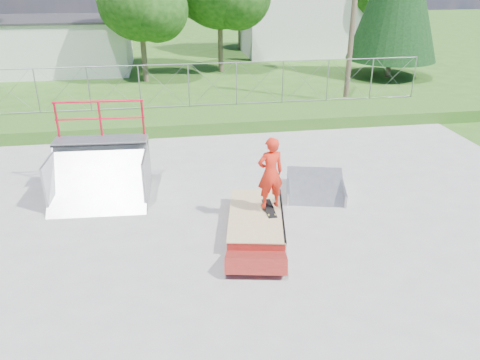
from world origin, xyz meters
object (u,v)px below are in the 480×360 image
object	(u,v)px
flat_bank_ramp	(315,187)
skater	(270,176)
grind_box	(256,221)
quarter_pipe	(97,158)

from	to	relation	value
flat_bank_ramp	skater	xyz separation A→B (m)	(-1.64, -1.41, 1.09)
grind_box	flat_bank_ramp	size ratio (longest dim) A/B	1.71
flat_bank_ramp	skater	size ratio (longest dim) A/B	0.95
flat_bank_ramp	grind_box	bearing A→B (deg)	-128.67
skater	flat_bank_ramp	bearing A→B (deg)	-148.21
grind_box	quarter_pipe	world-z (taller)	quarter_pipe
grind_box	skater	world-z (taller)	skater
grind_box	skater	bearing A→B (deg)	26.27
grind_box	skater	xyz separation A→B (m)	(0.35, 0.10, 1.14)
quarter_pipe	flat_bank_ramp	world-z (taller)	quarter_pipe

